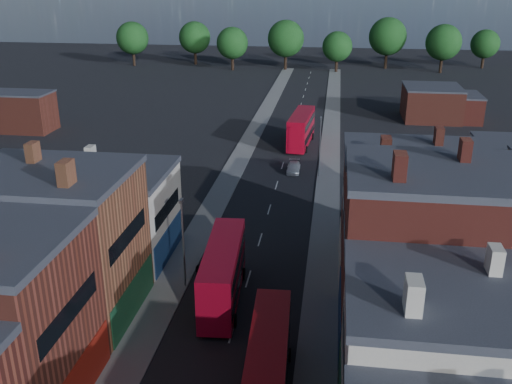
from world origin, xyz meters
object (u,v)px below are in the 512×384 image
(bus_1, at_px, (269,361))
(car_2, at_px, (210,262))
(bus_2, at_px, (301,128))
(car_3, at_px, (294,167))
(bus_0, at_px, (223,272))

(bus_1, xyz_separation_m, car_2, (-7.28, 15.83, -1.90))
(bus_1, height_order, bus_2, bus_2)
(bus_1, xyz_separation_m, bus_2, (-1.61, 56.62, 0.31))
(bus_1, relative_size, car_3, 2.48)
(bus_2, bearing_deg, car_2, -93.31)
(bus_1, bearing_deg, bus_0, 112.69)
(bus_0, bearing_deg, car_2, 109.33)
(bus_0, height_order, car_2, bus_0)
(bus_2, bearing_deg, bus_1, -83.76)
(car_2, bearing_deg, bus_2, 88.07)
(car_2, distance_m, car_3, 28.57)
(bus_0, distance_m, bus_1, 11.61)
(bus_0, xyz_separation_m, bus_1, (4.98, -10.48, -0.22))
(bus_0, height_order, bus_1, bus_0)
(bus_2, bearing_deg, bus_0, -89.58)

